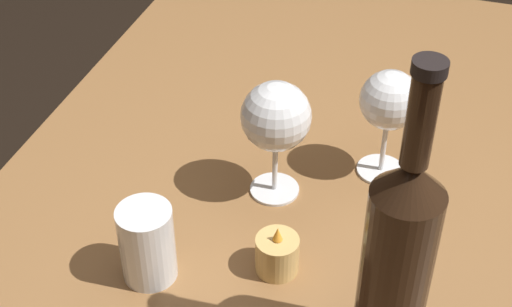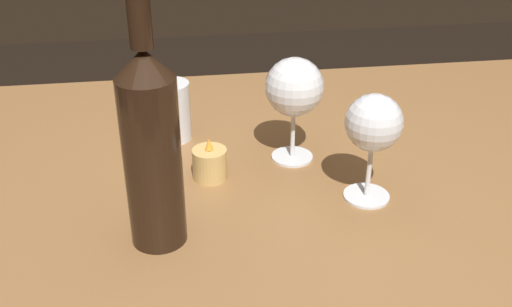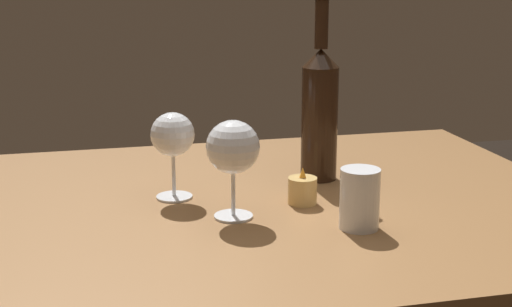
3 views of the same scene
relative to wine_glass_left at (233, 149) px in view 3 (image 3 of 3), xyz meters
The scene contains 6 objects.
dining_table 0.22m from the wine_glass_left, 94.28° to the right, with size 1.30×0.90×0.74m.
wine_glass_left is the anchor object (origin of this frame).
wine_glass_right 0.15m from the wine_glass_left, 57.04° to the right, with size 0.08×0.08×0.16m.
wine_bottle 0.28m from the wine_glass_left, 138.87° to the right, with size 0.07×0.07×0.36m.
water_tumbler 0.22m from the wine_glass_left, 152.35° to the left, with size 0.06×0.06×0.10m.
votive_candle 0.17m from the wine_glass_left, 162.37° to the right, with size 0.05×0.05×0.07m.
Camera 3 is at (0.25, 1.24, 1.17)m, focal length 52.38 mm.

